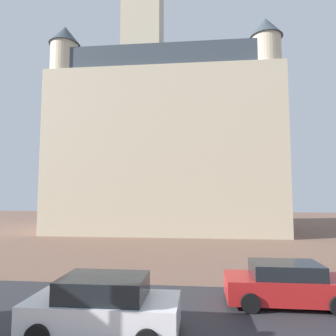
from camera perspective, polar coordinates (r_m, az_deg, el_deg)
ground_plane at (r=12.04m, az=-1.53°, el=-23.85°), size 120.00×120.00×0.00m
street_asphalt_strip at (r=10.78m, az=-2.54°, el=-26.12°), size 120.00×6.68×0.00m
landmark_building at (r=34.79m, az=-0.73°, el=5.51°), size 23.68×13.38×37.89m
car_white at (r=9.43m, az=-12.07°, el=-24.26°), size 4.20×2.07×1.60m
car_red at (r=12.25m, az=21.33°, el=-19.73°), size 4.23×2.00×1.47m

